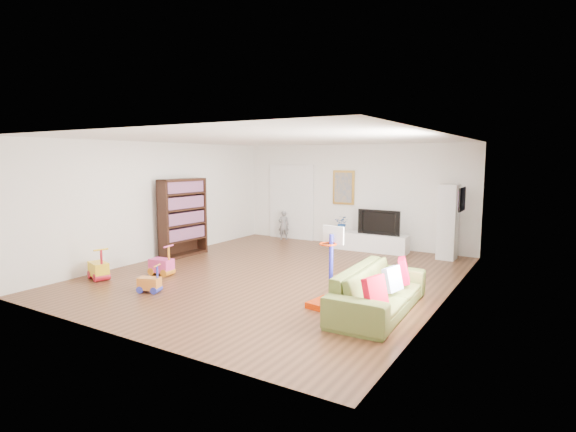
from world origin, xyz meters
The scene contains 25 objects.
floor centered at (0.00, 0.00, 0.00)m, with size 6.50×7.50×0.00m, color brown.
ceiling centered at (0.00, 0.00, 2.70)m, with size 6.50×7.50×0.00m, color white.
wall_back centered at (0.00, 3.75, 1.35)m, with size 6.50×0.00×2.70m, color silver.
wall_front centered at (0.00, -3.75, 1.35)m, with size 6.50×0.00×2.70m, color silver.
wall_left centered at (-3.25, 0.00, 1.35)m, with size 0.00×7.50×2.70m, color silver.
wall_right centered at (3.25, 0.00, 1.35)m, with size 0.00×7.50×2.70m, color white.
navy_accent centered at (3.23, 1.40, 1.85)m, with size 0.01×3.20×1.70m, color black.
olive_wainscot centered at (3.23, 1.40, 0.50)m, with size 0.01×3.20×1.00m, color brown.
doorway centered at (-1.90, 3.71, 1.05)m, with size 1.45×0.06×2.10m, color white.
painting_back centered at (-0.25, 3.71, 1.55)m, with size 0.62×0.06×0.92m, color gold.
artwork_right centered at (3.17, 1.60, 1.55)m, with size 0.04×0.56×0.46m, color #7F3F8C.
media_console centered at (0.72, 3.21, 0.22)m, with size 1.91×0.48×0.45m, color white.
tall_cabinet centered at (2.60, 3.24, 0.87)m, with size 0.41×0.41×1.75m, color silver.
bookshelf centered at (-2.89, 0.32, 0.93)m, with size 0.33×1.27×1.85m, color black.
sofa centered at (2.50, -1.05, 0.34)m, with size 2.30×0.90×0.67m, color #5C6A2F.
basketball_hoop centered at (1.71, -1.28, 0.64)m, with size 0.44×0.53×1.28m, color #C02A00.
ride_on_yellow centered at (-2.79, -2.09, 0.31)m, with size 0.47×0.29×0.62m, color yellow.
ride_on_orange centered at (-1.27, -2.18, 0.25)m, with size 0.37×0.23×0.49m, color orange.
ride_on_pink centered at (-1.99, -1.23, 0.31)m, with size 0.46×0.28×0.61m, color #E84094.
child centered at (-2.00, 3.44, 0.42)m, with size 0.31×0.20×0.84m, color slate.
tv centered at (0.97, 3.24, 0.76)m, with size 1.08×0.14×0.62m, color black.
vase_plant centered at (-0.05, 3.22, 0.65)m, with size 0.36×0.32×0.40m, color navy.
pillow_left centered at (2.69, -1.75, 0.53)m, with size 0.11×0.40×0.40m, color red.
pillow_center centered at (2.70, -1.02, 0.53)m, with size 0.10×0.37×0.37m, color white.
pillow_right centered at (2.69, -0.42, 0.53)m, with size 0.10×0.39×0.39m, color red.
Camera 1 is at (4.76, -7.44, 2.32)m, focal length 28.00 mm.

